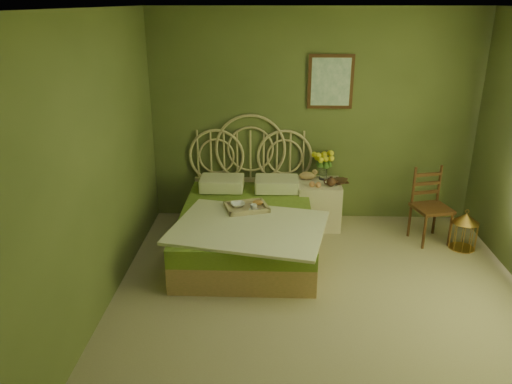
{
  "coord_description": "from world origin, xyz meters",
  "views": [
    {
      "loc": [
        -0.48,
        -3.81,
        2.65
      ],
      "look_at": [
        -0.66,
        1.0,
        0.8
      ],
      "focal_mm": 35.0,
      "sensor_mm": 36.0,
      "label": 1
    }
  ],
  "objects_px": {
    "birdcage": "(464,231)",
    "bed": "(247,225)",
    "nightstand": "(319,198)",
    "chair": "(431,200)"
  },
  "relations": [
    {
      "from": "birdcage",
      "to": "bed",
      "type": "bearing_deg",
      "value": -177.96
    },
    {
      "from": "bed",
      "to": "birdcage",
      "type": "height_order",
      "value": "bed"
    },
    {
      "from": "nightstand",
      "to": "chair",
      "type": "relative_size",
      "value": 1.15
    },
    {
      "from": "birdcage",
      "to": "nightstand",
      "type": "bearing_deg",
      "value": 159.72
    },
    {
      "from": "nightstand",
      "to": "chair",
      "type": "xyz_separation_m",
      "value": [
        1.26,
        -0.34,
        0.13
      ]
    },
    {
      "from": "bed",
      "to": "chair",
      "type": "distance_m",
      "value": 2.16
    },
    {
      "from": "bed",
      "to": "chair",
      "type": "height_order",
      "value": "bed"
    },
    {
      "from": "nightstand",
      "to": "chair",
      "type": "bearing_deg",
      "value": -14.98
    },
    {
      "from": "chair",
      "to": "bed",
      "type": "bearing_deg",
      "value": 174.04
    },
    {
      "from": "bed",
      "to": "birdcage",
      "type": "distance_m",
      "value": 2.46
    }
  ]
}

